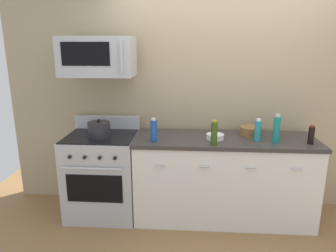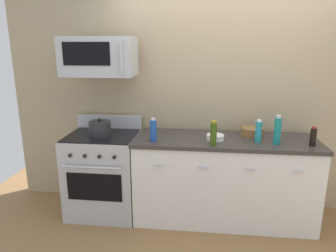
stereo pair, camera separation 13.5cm
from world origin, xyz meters
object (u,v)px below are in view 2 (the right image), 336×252
Objects in this scene: bottle_vinegar_white at (278,129)px; bottle_soy_sauce_dark at (313,137)px; bottle_dish_soap at (258,132)px; bowl_white_ceramic at (215,137)px; bottle_olive_oil at (213,134)px; bottle_soda_blue at (153,130)px; range_oven at (104,173)px; bottle_sparkling_teal at (277,131)px; bowl_wooden_salad at (252,132)px; microwave at (99,56)px; stockpot at (100,129)px.

bottle_vinegar_white is 0.34m from bottle_soy_sauce_dark.
bottle_soy_sauce_dark is 0.51m from bottle_dish_soap.
bottle_dish_soap is at bearing -4.06° from bowl_white_ceramic.
bottle_olive_oil reaches higher than bottle_soda_blue.
bottle_olive_oil is 0.47m from bottle_dish_soap.
bottle_dish_soap reaches higher than range_oven.
bottle_sparkling_teal is 1.20× the size of bottle_soda_blue.
bottle_dish_soap is at bearing -152.15° from bottle_vinegar_white.
bowl_wooden_salad is at bearing 4.81° from range_oven.
bottle_olive_oil is at bearing -138.82° from bowl_wooden_salad.
bottle_soy_sauce_dark is (1.55, 0.03, -0.02)m from bottle_soda_blue.
bowl_wooden_salad is at bearing 25.44° from bowl_white_ceramic.
microwave is at bearing 175.56° from bottle_dish_soap.
bowl_wooden_salad is at bearing 126.56° from bottle_sparkling_teal.
microwave reaches higher than bowl_white_ceramic.
microwave is at bearing 89.71° from range_oven.
bottle_vinegar_white is 1.04× the size of stockpot.
bowl_wooden_salad is at bearing 156.69° from bottle_vinegar_white.
bottle_olive_oil reaches higher than bottle_soy_sauce_dark.
bottle_dish_soap is 0.98× the size of bowl_wooden_salad.
microwave is 4.11× the size of bowl_white_ceramic.
microwave is at bearing 89.87° from stockpot.
bottle_olive_oil is 0.85× the size of bottle_sparkling_teal.
stockpot is (-1.22, -0.00, 0.05)m from bowl_white_ceramic.
bottle_soda_blue is (-0.60, 0.06, -0.00)m from bottle_olive_oil.
bottle_vinegar_white reaches higher than stockpot.
stockpot reaches higher than bowl_white_ceramic.
range_oven is 4.56× the size of bowl_wooden_salad.
bottle_vinegar_white reaches higher than bottle_dish_soap.
bowl_wooden_salad is at bearing 6.68° from stockpot.
bottle_soy_sauce_dark is at bearing 5.50° from bottle_olive_oil.
bottle_olive_oil is at bearing -170.33° from bottle_sparkling_teal.
bottle_dish_soap is at bearing 164.86° from bottle_sparkling_teal.
bottle_sparkling_teal reaches higher than bottle_vinegar_white.
bottle_sparkling_teal reaches higher than stockpot.
bottle_dish_soap is at bearing -1.03° from stockpot.
stockpot is (-1.64, 0.03, -0.03)m from bottle_dish_soap.
range_oven is 1.91m from bottle_sparkling_teal.
bowl_white_ceramic is (-0.64, -0.08, -0.09)m from bottle_vinegar_white.
bowl_white_ceramic is (0.03, 0.18, -0.09)m from bottle_olive_oil.
microwave is at bearing 175.01° from bottle_soy_sauce_dark.
bottle_soy_sauce_dark is at bearing -6.78° from bottle_dish_soap.
bottle_sparkling_teal is 1.22m from bottle_soda_blue.
microwave is 0.96m from bottle_soda_blue.
bottle_olive_oil is 1.05× the size of stockpot.
bottle_soda_blue reaches higher than bottle_dish_soap.
stockpot is at bearing -90.13° from microwave.
bottle_soy_sauce_dark is (2.15, -0.19, -0.74)m from microwave.
bottle_soda_blue is at bearing 174.00° from bottle_olive_oil.
stockpot is (-2.15, 0.09, -0.01)m from bottle_soy_sauce_dark.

